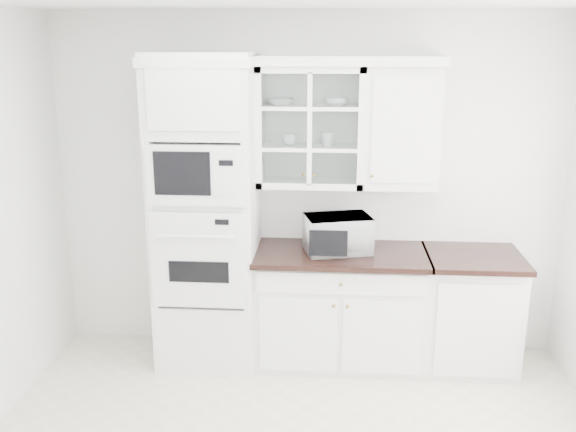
{
  "coord_description": "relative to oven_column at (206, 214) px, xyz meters",
  "views": [
    {
      "loc": [
        0.22,
        -3.23,
        2.49
      ],
      "look_at": [
        -0.1,
        1.05,
        1.3
      ],
      "focal_mm": 40.0,
      "sensor_mm": 36.0,
      "label": 1
    }
  ],
  "objects": [
    {
      "name": "cup_b",
      "position": [
        0.91,
        0.15,
        0.56
      ],
      "size": [
        0.13,
        0.13,
        0.1
      ],
      "primitive_type": "imported",
      "rotation": [
        0.0,
        0.0,
        -0.18
      ],
      "color": "white",
      "rests_on": "upper_cabinet_glass"
    },
    {
      "name": "upper_cabinet_glass",
      "position": [
        0.78,
        0.17,
        0.65
      ],
      "size": [
        0.8,
        0.33,
        0.9
      ],
      "color": "white",
      "rests_on": "room_shell"
    },
    {
      "name": "bowl_a",
      "position": [
        0.55,
        0.19,
        0.83
      ],
      "size": [
        0.24,
        0.24,
        0.05
      ],
      "primitive_type": "imported",
      "rotation": [
        0.0,
        0.0,
        0.26
      ],
      "color": "white",
      "rests_on": "upper_cabinet_glass"
    },
    {
      "name": "upper_cabinet_solid",
      "position": [
        1.46,
        0.17,
        0.65
      ],
      "size": [
        0.55,
        0.33,
        0.9
      ],
      "primitive_type": "cube",
      "color": "white",
      "rests_on": "room_shell"
    },
    {
      "name": "base_cabinet_run",
      "position": [
        1.03,
        0.03,
        -0.74
      ],
      "size": [
        1.32,
        0.67,
        0.92
      ],
      "color": "white",
      "rests_on": "ground"
    },
    {
      "name": "oven_column",
      "position": [
        0.0,
        0.0,
        0.0
      ],
      "size": [
        0.76,
        0.68,
        2.4
      ],
      "color": "white",
      "rests_on": "ground"
    },
    {
      "name": "extra_base_cabinet",
      "position": [
        2.03,
        0.03,
        -0.74
      ],
      "size": [
        0.72,
        0.67,
        0.92
      ],
      "color": "white",
      "rests_on": "ground"
    },
    {
      "name": "crown_molding",
      "position": [
        0.68,
        0.14,
        1.14
      ],
      "size": [
        2.14,
        0.38,
        0.07
      ],
      "primitive_type": "cube",
      "color": "white",
      "rests_on": "room_shell"
    },
    {
      "name": "countertop_microwave",
      "position": [
        1.0,
        0.03,
        -0.14
      ],
      "size": [
        0.57,
        0.51,
        0.28
      ],
      "primitive_type": "imported",
      "rotation": [
        0.0,
        0.0,
        3.4
      ],
      "color": "white",
      "rests_on": "base_cabinet_run"
    },
    {
      "name": "bowl_b",
      "position": [
        0.97,
        0.16,
        0.84
      ],
      "size": [
        0.23,
        0.23,
        0.06
      ],
      "primitive_type": "imported",
      "rotation": [
        0.0,
        0.0,
        0.34
      ],
      "color": "white",
      "rests_on": "upper_cabinet_glass"
    },
    {
      "name": "room_shell",
      "position": [
        0.75,
        -0.99,
        0.58
      ],
      "size": [
        4.0,
        3.5,
        2.7
      ],
      "color": "white",
      "rests_on": "ground"
    },
    {
      "name": "cup_a",
      "position": [
        0.62,
        0.17,
        0.55
      ],
      "size": [
        0.13,
        0.13,
        0.09
      ],
      "primitive_type": "imported",
      "rotation": [
        0.0,
        0.0,
        -0.18
      ],
      "color": "white",
      "rests_on": "upper_cabinet_glass"
    }
  ]
}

